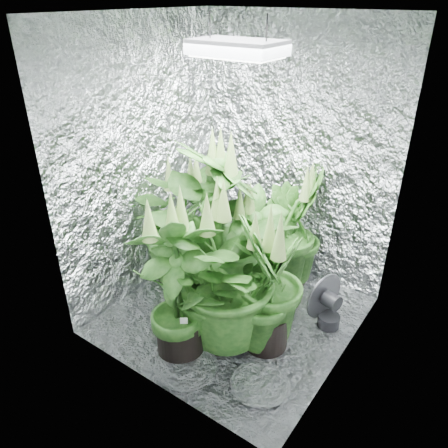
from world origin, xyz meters
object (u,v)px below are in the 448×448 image
(plant_c, at_px, (293,230))
(plant_e, at_px, (219,274))
(plant_g, at_px, (269,286))
(plant_f, at_px, (178,288))
(plant_a, at_px, (185,224))
(plant_d, at_px, (217,231))
(circulation_fan, at_px, (327,305))
(grow_lamp, at_px, (237,48))
(plant_b, at_px, (254,252))

(plant_c, xyz_separation_m, plant_e, (-0.05, -0.89, 0.07))
(plant_g, bearing_deg, plant_f, -136.42)
(plant_c, bearing_deg, plant_a, -146.32)
(plant_d, height_order, plant_e, plant_d)
(plant_d, relative_size, circulation_fan, 3.40)
(grow_lamp, distance_m, plant_e, 1.31)
(plant_a, xyz_separation_m, plant_g, (0.91, -0.29, -0.03))
(plant_a, height_order, plant_e, plant_e)
(plant_d, distance_m, circulation_fan, 0.92)
(grow_lamp, relative_size, plant_e, 0.40)
(grow_lamp, distance_m, plant_g, 1.40)
(plant_g, bearing_deg, plant_c, 106.29)
(plant_e, xyz_separation_m, plant_f, (-0.14, -0.24, -0.02))
(grow_lamp, bearing_deg, plant_b, 82.84)
(plant_c, bearing_deg, plant_d, -116.95)
(plant_e, bearing_deg, circulation_fan, 48.06)
(grow_lamp, height_order, plant_b, grow_lamp)
(plant_a, xyz_separation_m, plant_f, (0.50, -0.67, 0.01))
(plant_e, relative_size, plant_f, 1.11)
(plant_b, height_order, plant_g, plant_g)
(plant_b, bearing_deg, plant_f, -97.32)
(plant_a, bearing_deg, grow_lamp, -16.19)
(plant_b, relative_size, plant_e, 0.77)
(plant_b, relative_size, plant_c, 0.95)
(plant_d, bearing_deg, grow_lamp, -13.77)
(plant_c, bearing_deg, plant_b, -103.16)
(plant_b, xyz_separation_m, plant_f, (-0.09, -0.72, 0.08))
(plant_a, xyz_separation_m, plant_c, (0.69, 0.46, -0.04))
(circulation_fan, bearing_deg, plant_b, -154.39)
(grow_lamp, distance_m, circulation_fan, 1.78)
(plant_a, relative_size, plant_d, 0.80)
(plant_g, height_order, circulation_fan, plant_g)
(plant_e, bearing_deg, plant_a, 145.71)
(circulation_fan, bearing_deg, grow_lamp, -136.17)
(grow_lamp, distance_m, plant_d, 1.21)
(grow_lamp, xyz_separation_m, plant_d, (-0.17, 0.04, -1.20))
(grow_lamp, relative_size, plant_b, 0.51)
(plant_g, bearing_deg, plant_d, 162.30)
(grow_lamp, xyz_separation_m, plant_e, (0.07, -0.27, -1.28))
(plant_b, xyz_separation_m, circulation_fan, (0.55, 0.09, -0.28))
(plant_g, relative_size, circulation_fan, 2.64)
(plant_a, bearing_deg, plant_c, 33.68)
(grow_lamp, xyz_separation_m, circulation_fan, (0.58, 0.30, -1.66))
(plant_b, bearing_deg, plant_d, -139.74)
(grow_lamp, height_order, plant_e, grow_lamp)
(plant_a, xyz_separation_m, plant_b, (0.59, 0.05, -0.06))
(plant_f, bearing_deg, plant_a, 126.63)
(plant_c, height_order, circulation_fan, plant_c)
(plant_d, relative_size, plant_e, 1.06)
(plant_d, distance_m, plant_e, 0.40)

